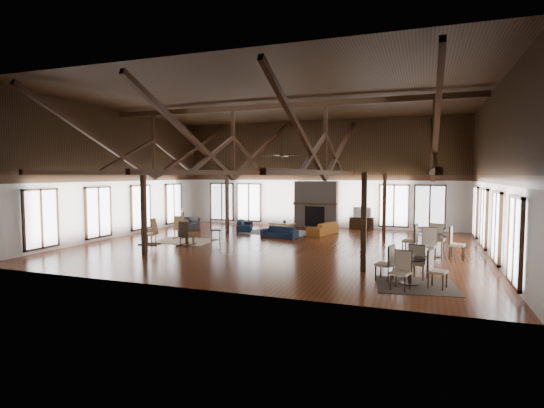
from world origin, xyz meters
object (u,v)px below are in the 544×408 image
(cafe_table_far, at_px, (433,241))
(cafe_table_near, at_px, (410,266))
(sofa_navy_front, at_px, (279,232))
(sofa_orange, at_px, (323,228))
(armchair, at_px, (189,224))
(tv_console, at_px, (362,223))
(sofa_navy_left, at_px, (245,225))
(coffee_table, at_px, (282,224))

(cafe_table_far, bearing_deg, cafe_table_near, -98.42)
(sofa_navy_front, height_order, sofa_orange, sofa_orange)
(armchair, bearing_deg, sofa_orange, -68.10)
(tv_console, bearing_deg, sofa_navy_left, -154.69)
(sofa_orange, bearing_deg, coffee_table, -68.47)
(cafe_table_near, bearing_deg, tv_console, 104.17)
(cafe_table_near, bearing_deg, armchair, 145.72)
(armchair, height_order, cafe_table_far, cafe_table_far)
(coffee_table, relative_size, cafe_table_far, 0.64)
(sofa_navy_left, bearing_deg, tv_console, -83.43)
(tv_console, bearing_deg, armchair, -158.63)
(cafe_table_far, bearing_deg, sofa_navy_left, 155.30)
(cafe_table_near, bearing_deg, sofa_navy_left, 134.97)
(sofa_orange, relative_size, cafe_table_far, 0.91)
(sofa_navy_left, xyz_separation_m, armchair, (-3.00, -0.71, 0.05))
(sofa_navy_front, relative_size, sofa_orange, 0.86)
(sofa_orange, height_order, cafe_table_far, cafe_table_far)
(coffee_table, bearing_deg, armchair, -159.87)
(cafe_table_near, relative_size, cafe_table_far, 0.89)
(sofa_orange, relative_size, coffee_table, 1.43)
(sofa_navy_left, height_order, cafe_table_far, cafe_table_far)
(armchair, height_order, tv_console, tv_console)
(sofa_navy_left, bearing_deg, cafe_table_near, -153.77)
(sofa_navy_front, distance_m, sofa_navy_left, 3.04)
(coffee_table, height_order, tv_console, tv_console)
(sofa_orange, xyz_separation_m, tv_console, (1.56, 2.64, 0.03))
(armchair, bearing_deg, sofa_navy_left, -61.12)
(sofa_navy_front, height_order, coffee_table, sofa_navy_front)
(cafe_table_near, bearing_deg, sofa_orange, 116.91)
(armchair, distance_m, cafe_table_near, 14.07)
(sofa_navy_front, distance_m, cafe_table_far, 7.23)
(cafe_table_far, relative_size, tv_console, 1.72)
(armchair, bearing_deg, cafe_table_far, -90.51)
(sofa_navy_front, distance_m, armchair, 5.61)
(cafe_table_near, height_order, cafe_table_far, cafe_table_far)
(cafe_table_far, bearing_deg, sofa_orange, 139.40)
(sofa_navy_left, xyz_separation_m, coffee_table, (2.13, -0.13, 0.17))
(sofa_navy_left, relative_size, armchair, 1.90)
(coffee_table, bearing_deg, sofa_navy_front, -62.33)
(sofa_navy_left, bearing_deg, armchair, 84.47)
(sofa_orange, distance_m, cafe_table_near, 9.77)
(sofa_navy_left, relative_size, coffee_table, 1.32)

